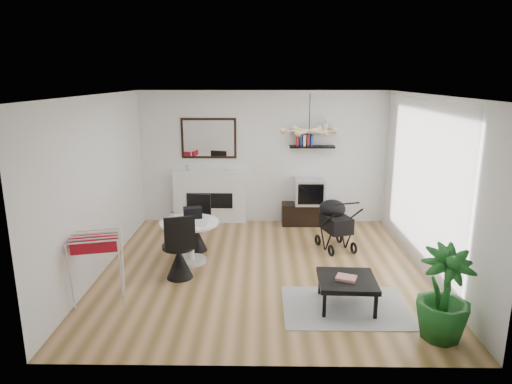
{
  "coord_description": "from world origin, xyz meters",
  "views": [
    {
      "loc": [
        -0.01,
        -6.7,
        2.95
      ],
      "look_at": [
        -0.11,
        0.4,
        1.16
      ],
      "focal_mm": 32.0,
      "sensor_mm": 36.0,
      "label": 1
    }
  ],
  "objects_px": {
    "coffee_table": "(347,282)",
    "fireplace": "(210,190)",
    "crt_tv": "(310,191)",
    "potted_plant": "(444,294)",
    "dining_table": "(190,236)",
    "stroller": "(335,226)",
    "drying_rack": "(98,267)",
    "tv_console": "(311,214)"
  },
  "relations": [
    {
      "from": "crt_tv",
      "to": "drying_rack",
      "type": "xyz_separation_m",
      "value": [
        -3.13,
        -3.43,
        -0.19
      ]
    },
    {
      "from": "tv_console",
      "to": "coffee_table",
      "type": "bearing_deg",
      "value": -88.02
    },
    {
      "from": "fireplace",
      "to": "tv_console",
      "type": "bearing_deg",
      "value": -3.83
    },
    {
      "from": "dining_table",
      "to": "crt_tv",
      "type": "bearing_deg",
      "value": 43.36
    },
    {
      "from": "crt_tv",
      "to": "tv_console",
      "type": "bearing_deg",
      "value": 5.43
    },
    {
      "from": "tv_console",
      "to": "drying_rack",
      "type": "relative_size",
      "value": 1.2
    },
    {
      "from": "stroller",
      "to": "potted_plant",
      "type": "bearing_deg",
      "value": -92.28
    },
    {
      "from": "crt_tv",
      "to": "stroller",
      "type": "height_order",
      "value": "crt_tv"
    },
    {
      "from": "drying_rack",
      "to": "potted_plant",
      "type": "xyz_separation_m",
      "value": [
        4.24,
        -0.78,
        0.04
      ]
    },
    {
      "from": "crt_tv",
      "to": "potted_plant",
      "type": "xyz_separation_m",
      "value": [
        1.11,
        -4.21,
        -0.15
      ]
    },
    {
      "from": "dining_table",
      "to": "potted_plant",
      "type": "xyz_separation_m",
      "value": [
        3.25,
        -2.19,
        0.09
      ]
    },
    {
      "from": "stroller",
      "to": "potted_plant",
      "type": "distance_m",
      "value": 2.99
    },
    {
      "from": "drying_rack",
      "to": "potted_plant",
      "type": "relative_size",
      "value": 0.88
    },
    {
      "from": "drying_rack",
      "to": "stroller",
      "type": "xyz_separation_m",
      "value": [
        3.45,
        2.1,
        -0.1
      ]
    },
    {
      "from": "coffee_table",
      "to": "potted_plant",
      "type": "height_order",
      "value": "potted_plant"
    },
    {
      "from": "dining_table",
      "to": "tv_console",
      "type": "bearing_deg",
      "value": 42.94
    },
    {
      "from": "crt_tv",
      "to": "dining_table",
      "type": "xyz_separation_m",
      "value": [
        -2.13,
        -2.01,
        -0.24
      ]
    },
    {
      "from": "drying_rack",
      "to": "potted_plant",
      "type": "distance_m",
      "value": 4.31
    },
    {
      "from": "drying_rack",
      "to": "stroller",
      "type": "height_order",
      "value": "drying_rack"
    },
    {
      "from": "potted_plant",
      "to": "stroller",
      "type": "bearing_deg",
      "value": 105.43
    },
    {
      "from": "drying_rack",
      "to": "dining_table",
      "type": "bearing_deg",
      "value": 40.52
    },
    {
      "from": "tv_console",
      "to": "drying_rack",
      "type": "bearing_deg",
      "value": -132.63
    },
    {
      "from": "coffee_table",
      "to": "fireplace",
      "type": "bearing_deg",
      "value": 121.38
    },
    {
      "from": "stroller",
      "to": "potted_plant",
      "type": "height_order",
      "value": "potted_plant"
    },
    {
      "from": "tv_console",
      "to": "stroller",
      "type": "bearing_deg",
      "value": -77.9
    },
    {
      "from": "stroller",
      "to": "crt_tv",
      "type": "bearing_deg",
      "value": 85.83
    },
    {
      "from": "crt_tv",
      "to": "potted_plant",
      "type": "distance_m",
      "value": 4.35
    },
    {
      "from": "drying_rack",
      "to": "fireplace",
      "type": "bearing_deg",
      "value": 58.74
    },
    {
      "from": "fireplace",
      "to": "potted_plant",
      "type": "bearing_deg",
      "value": -53.99
    },
    {
      "from": "crt_tv",
      "to": "potted_plant",
      "type": "bearing_deg",
      "value": -75.16
    },
    {
      "from": "crt_tv",
      "to": "dining_table",
      "type": "bearing_deg",
      "value": -136.64
    },
    {
      "from": "tv_console",
      "to": "fireplace",
      "type": "bearing_deg",
      "value": 176.17
    },
    {
      "from": "coffee_table",
      "to": "crt_tv",
      "type": "bearing_deg",
      "value": 92.55
    },
    {
      "from": "fireplace",
      "to": "drying_rack",
      "type": "distance_m",
      "value": 3.74
    },
    {
      "from": "dining_table",
      "to": "potted_plant",
      "type": "bearing_deg",
      "value": -34.05
    },
    {
      "from": "stroller",
      "to": "coffee_table",
      "type": "relative_size",
      "value": 1.24
    },
    {
      "from": "potted_plant",
      "to": "crt_tv",
      "type": "bearing_deg",
      "value": 104.84
    },
    {
      "from": "dining_table",
      "to": "stroller",
      "type": "bearing_deg",
      "value": 15.62
    },
    {
      "from": "dining_table",
      "to": "stroller",
      "type": "relative_size",
      "value": 0.99
    },
    {
      "from": "fireplace",
      "to": "potted_plant",
      "type": "distance_m",
      "value": 5.38
    },
    {
      "from": "fireplace",
      "to": "crt_tv",
      "type": "xyz_separation_m",
      "value": [
        2.05,
        -0.14,
        0.02
      ]
    },
    {
      "from": "coffee_table",
      "to": "drying_rack",
      "type": "bearing_deg",
      "value": 179.41
    }
  ]
}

